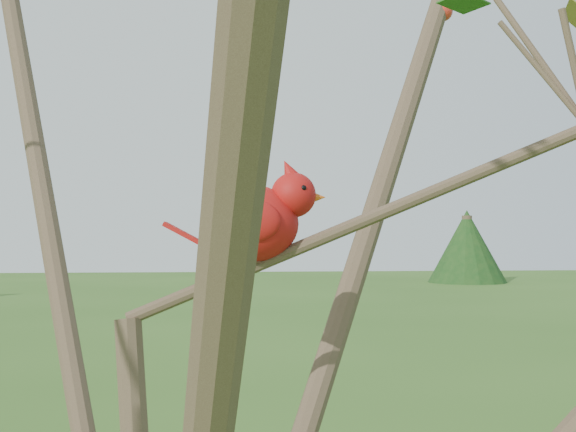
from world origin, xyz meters
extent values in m
sphere|color=red|center=(0.52, 0.60, 2.50)|extent=(0.04, 0.04, 0.04)
ellipsoid|color=#B5190F|center=(0.11, 0.09, 2.07)|extent=(0.13, 0.11, 0.10)
sphere|color=#B5190F|center=(0.16, 0.08, 2.11)|extent=(0.06, 0.06, 0.06)
cone|color=#B5190F|center=(0.16, 0.08, 2.14)|extent=(0.05, 0.03, 0.04)
cone|color=#D85914|center=(0.19, 0.08, 2.11)|extent=(0.03, 0.02, 0.02)
ellipsoid|color=black|center=(0.18, 0.08, 2.11)|extent=(0.02, 0.03, 0.03)
cube|color=#B5190F|center=(0.03, 0.09, 2.05)|extent=(0.08, 0.03, 0.04)
ellipsoid|color=#B5190F|center=(0.11, 0.13, 2.08)|extent=(0.09, 0.03, 0.06)
ellipsoid|color=#B5190F|center=(0.10, 0.05, 2.08)|extent=(0.09, 0.03, 0.06)
cylinder|color=#433324|center=(10.42, 30.55, 1.35)|extent=(0.41, 0.41, 2.70)
cone|color=#133913|center=(10.42, 30.55, 1.46)|extent=(3.15, 3.15, 2.93)
camera|label=1|loc=(0.06, -0.96, 2.06)|focal=50.00mm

